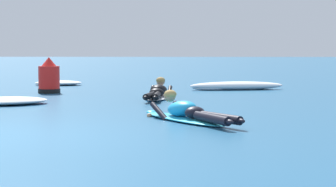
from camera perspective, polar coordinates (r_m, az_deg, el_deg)
The scene contains 7 objects.
ground_plane at distance 18.74m, azimuth -6.49°, elevation 0.44°, with size 120.00×120.00×0.00m, color #235B84.
surfer_near at distance 10.41m, azimuth 1.74°, elevation -1.79°, with size 1.78×2.55×0.53m.
surfer_far at distance 14.94m, azimuth -0.93°, elevation 0.05°, with size 0.71×2.60×0.53m.
whitewater_front at distance 13.92m, azimuth -14.58°, elevation -0.66°, with size 2.11×1.71×0.16m.
whitewater_mid_right at distance 18.17m, azimuth 6.24°, elevation 0.68°, with size 2.80×1.15×0.24m.
whitewater_back at distance 20.49m, azimuth -9.86°, elevation 0.94°, with size 1.57×1.08×0.16m.
channel_marker_buoy at distance 17.07m, azimuth -10.70°, elevation 1.30°, with size 0.59×0.59×0.96m.
Camera 1 is at (2.75, -8.50, 1.23)m, focal length 67.48 mm.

